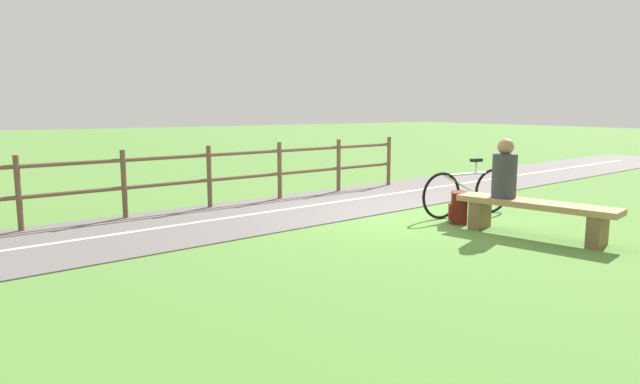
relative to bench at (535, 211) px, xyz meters
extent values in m
plane|color=#548438|center=(2.13, 0.39, -0.34)|extent=(80.00, 80.00, 0.00)
cube|color=#66605E|center=(3.19, 4.39, -0.33)|extent=(6.49, 36.06, 0.02)
cube|color=silver|center=(3.19, 4.39, -0.32)|extent=(3.60, 31.82, 0.00)
cube|color=#A88456|center=(0.00, 0.00, 0.10)|extent=(2.13, 0.90, 0.08)
cube|color=brown|center=(-0.76, -0.18, -0.14)|extent=(0.25, 0.42, 0.40)
cube|color=brown|center=(0.76, 0.18, -0.14)|extent=(0.25, 0.42, 0.40)
cylinder|color=#38383D|center=(0.44, 0.10, 0.44)|extent=(0.40, 0.40, 0.60)
sphere|color=#9E755B|center=(0.44, 0.10, 0.84)|extent=(0.22, 0.22, 0.22)
torus|color=black|center=(1.53, 0.16, 0.02)|extent=(0.12, 0.72, 0.72)
torus|color=black|center=(1.42, -0.88, 0.02)|extent=(0.12, 0.72, 0.72)
cylinder|color=silver|center=(1.48, -0.36, 0.33)|extent=(0.14, 0.89, 0.04)
cylinder|color=silver|center=(1.49, -0.21, 0.18)|extent=(0.11, 0.64, 0.34)
cylinder|color=silver|center=(1.46, -0.52, 0.43)|extent=(0.03, 0.03, 0.20)
cube|color=black|center=(1.46, -0.52, 0.54)|extent=(0.10, 0.21, 0.05)
cube|color=maroon|center=(1.17, 0.15, -0.11)|extent=(0.39, 0.38, 0.47)
cube|color=maroon|center=(1.26, 0.25, -0.18)|extent=(0.19, 0.19, 0.21)
cylinder|color=brown|center=(4.80, -1.61, 0.19)|extent=(0.08, 0.08, 1.06)
cylinder|color=brown|center=(4.67, -0.17, 0.19)|extent=(0.08, 0.08, 1.06)
cylinder|color=brown|center=(4.54, 1.28, 0.19)|extent=(0.08, 0.08, 1.06)
cylinder|color=brown|center=(4.40, 2.73, 0.19)|extent=(0.08, 0.08, 1.06)
cylinder|color=brown|center=(4.27, 4.18, 0.19)|extent=(0.08, 0.08, 1.06)
cylinder|color=brown|center=(4.14, 5.62, 0.19)|extent=(0.08, 0.08, 1.06)
cylinder|color=brown|center=(4.40, 2.73, 0.56)|extent=(0.85, 8.69, 0.06)
cylinder|color=brown|center=(4.40, 2.73, 0.14)|extent=(0.85, 8.69, 0.06)
camera|label=1|loc=(-4.43, 6.42, 1.37)|focal=31.37mm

